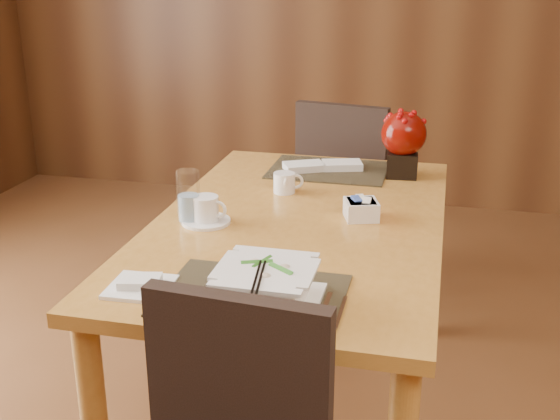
% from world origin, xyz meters
% --- Properties ---
extents(dining_table, '(0.90, 1.50, 0.75)m').
position_xyz_m(dining_table, '(0.00, 0.60, 0.65)').
color(dining_table, '#C28436').
rests_on(dining_table, ground).
extents(placemat_near, '(0.45, 0.33, 0.01)m').
position_xyz_m(placemat_near, '(0.00, 0.05, 0.75)').
color(placemat_near, black).
rests_on(placemat_near, dining_table).
extents(placemat_far, '(0.45, 0.33, 0.01)m').
position_xyz_m(placemat_far, '(0.00, 1.15, 0.75)').
color(placemat_far, black).
rests_on(placemat_far, dining_table).
extents(soup_setting, '(0.25, 0.25, 0.10)m').
position_xyz_m(soup_setting, '(0.05, 0.00, 0.80)').
color(soup_setting, white).
rests_on(soup_setting, dining_table).
extents(coffee_cup, '(0.15, 0.15, 0.09)m').
position_xyz_m(coffee_cup, '(-0.28, 0.50, 0.79)').
color(coffee_cup, white).
rests_on(coffee_cup, dining_table).
extents(water_glass, '(0.08, 0.08, 0.17)m').
position_xyz_m(water_glass, '(-0.33, 0.50, 0.83)').
color(water_glass, white).
rests_on(water_glass, dining_table).
extents(creamer_jug, '(0.13, 0.13, 0.07)m').
position_xyz_m(creamer_jug, '(-0.11, 0.85, 0.79)').
color(creamer_jug, white).
rests_on(creamer_jug, dining_table).
extents(sugar_caddy, '(0.13, 0.13, 0.06)m').
position_xyz_m(sugar_caddy, '(0.19, 0.65, 0.78)').
color(sugar_caddy, white).
rests_on(sugar_caddy, dining_table).
extents(berry_decor, '(0.17, 0.17, 0.25)m').
position_xyz_m(berry_decor, '(0.28, 1.15, 0.89)').
color(berry_decor, black).
rests_on(berry_decor, dining_table).
extents(napkins_far, '(0.32, 0.21, 0.03)m').
position_xyz_m(napkins_far, '(-0.01, 1.15, 0.77)').
color(napkins_far, white).
rests_on(napkins_far, dining_table).
extents(bread_plate, '(0.16, 0.16, 0.01)m').
position_xyz_m(bread_plate, '(-0.29, 0.02, 0.76)').
color(bread_plate, white).
rests_on(bread_plate, dining_table).
extents(far_chair, '(0.51, 0.51, 0.94)m').
position_xyz_m(far_chair, '(0.01, 1.64, 0.53)').
color(far_chair, black).
rests_on(far_chair, ground).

